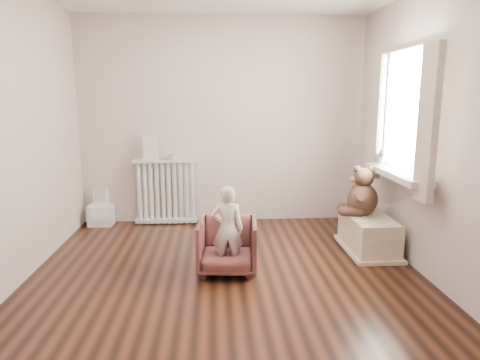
{
  "coord_description": "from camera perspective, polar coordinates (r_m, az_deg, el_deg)",
  "views": [
    {
      "loc": [
        -0.1,
        -3.69,
        1.61
      ],
      "look_at": [
        0.15,
        0.45,
        0.8
      ],
      "focal_mm": 32.0,
      "sensor_mm": 36.0,
      "label": 1
    }
  ],
  "objects": [
    {
      "name": "toy_bench",
      "position": [
        4.75,
        16.76,
        -6.69
      ],
      "size": [
        0.42,
        0.8,
        0.38
      ],
      "primitive_type": "cube",
      "color": "beige",
      "rests_on": "floor"
    },
    {
      "name": "tin_a",
      "position": [
        5.45,
        -9.07,
        3.01
      ],
      "size": [
        0.1,
        0.1,
        0.06
      ],
      "primitive_type": "cylinder",
      "color": "#A59E8C",
      "rests_on": "radiator"
    },
    {
      "name": "left_wall",
      "position": [
        4.08,
        -28.23,
        5.38
      ],
      "size": [
        0.02,
        3.6,
        2.6
      ],
      "primitive_type": "cube",
      "color": "beige",
      "rests_on": "ground"
    },
    {
      "name": "teddy_bear",
      "position": [
        4.69,
        16.09,
        -0.95
      ],
      "size": [
        0.48,
        0.4,
        0.51
      ],
      "primitive_type": null,
      "rotation": [
        0.0,
        0.0,
        -0.21
      ],
      "color": "#392519",
      "rests_on": "toy_bench"
    },
    {
      "name": "right_wall",
      "position": [
        4.16,
        23.84,
        5.84
      ],
      "size": [
        0.02,
        3.6,
        2.6
      ],
      "primitive_type": "cube",
      "color": "beige",
      "rests_on": "ground"
    },
    {
      "name": "curtain_right",
      "position": [
        4.89,
        17.69,
        7.96
      ],
      "size": [
        0.06,
        0.26,
        1.3
      ],
      "primitive_type": "cube",
      "color": "beige",
      "rests_on": "right_wall"
    },
    {
      "name": "armchair",
      "position": [
        4.02,
        -1.69,
        -8.72
      ],
      "size": [
        0.58,
        0.59,
        0.5
      ],
      "primitive_type": "imported",
      "rotation": [
        0.0,
        0.0,
        -0.08
      ],
      "color": "brown",
      "rests_on": "floor"
    },
    {
      "name": "plush_cat",
      "position": [
        4.77,
        18.26,
        3.14
      ],
      "size": [
        0.21,
        0.26,
        0.19
      ],
      "primitive_type": null,
      "rotation": [
        0.0,
        0.0,
        -0.39
      ],
      "color": "#696458",
      "rests_on": "window_sill"
    },
    {
      "name": "toy_vanity",
      "position": [
        5.69,
        -18.13,
        -3.07
      ],
      "size": [
        0.3,
        0.22,
        0.47
      ],
      "primitive_type": "cube",
      "color": "silver",
      "rests_on": "floor"
    },
    {
      "name": "front_wall",
      "position": [
        1.92,
        -0.42,
        1.72
      ],
      "size": [
        3.6,
        0.02,
        2.6
      ],
      "primitive_type": "cube",
      "color": "beige",
      "rests_on": "ground"
    },
    {
      "name": "curtain_left",
      "position": [
        3.85,
        23.78,
        6.84
      ],
      "size": [
        0.06,
        0.26,
        1.3
      ],
      "primitive_type": "cube",
      "color": "beige",
      "rests_on": "right_wall"
    },
    {
      "name": "child",
      "position": [
        3.92,
        -1.68,
        -6.57
      ],
      "size": [
        0.31,
        0.22,
        0.81
      ],
      "primitive_type": "imported",
      "rotation": [
        0.0,
        0.0,
        3.06
      ],
      "color": "silver",
      "rests_on": "armchair"
    },
    {
      "name": "window",
      "position": [
        4.41,
        21.75,
        8.19
      ],
      "size": [
        0.03,
        0.9,
        1.1
      ],
      "primitive_type": "cube",
      "color": "white",
      "rests_on": "right_wall"
    },
    {
      "name": "floor",
      "position": [
        4.03,
        -1.79,
        -12.52
      ],
      "size": [
        3.6,
        3.6,
        0.01
      ],
      "primitive_type": "cube",
      "color": "black",
      "rests_on": "ground"
    },
    {
      "name": "window_sill",
      "position": [
        4.43,
        20.16,
        0.74
      ],
      "size": [
        0.22,
        1.1,
        0.06
      ],
      "primitive_type": "cube",
      "color": "silver",
      "rests_on": "right_wall"
    },
    {
      "name": "radiator",
      "position": [
        5.54,
        -9.85,
        -1.83
      ],
      "size": [
        0.79,
        0.15,
        0.83
      ],
      "primitive_type": "cube",
      "color": "silver",
      "rests_on": "floor"
    },
    {
      "name": "back_wall",
      "position": [
        5.5,
        -2.43,
        7.81
      ],
      "size": [
        3.6,
        0.02,
        2.6
      ],
      "primitive_type": "cube",
      "color": "beige",
      "rests_on": "ground"
    },
    {
      "name": "paper_doll",
      "position": [
        5.47,
        -11.83,
        4.25
      ],
      "size": [
        0.19,
        0.02,
        0.31
      ],
      "primitive_type": "cube",
      "color": "beige",
      "rests_on": "radiator"
    }
  ]
}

